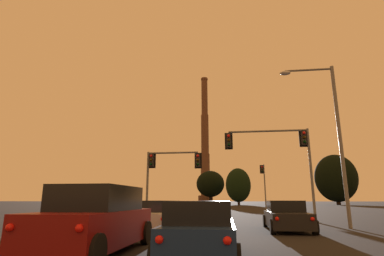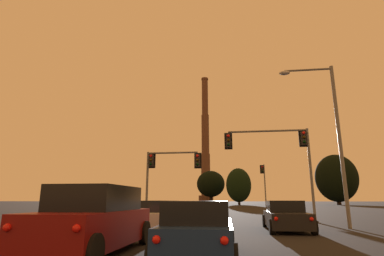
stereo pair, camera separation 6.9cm
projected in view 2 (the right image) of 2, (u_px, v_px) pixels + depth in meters
name	position (u px, v px, depth m)	size (l,w,h in m)	color
suv_left_lane_second	(94.00, 220.00, 8.57)	(2.13, 4.92, 1.86)	maroon
sedan_right_lane_front	(285.00, 216.00, 14.84)	(2.08, 4.74, 1.43)	black
sedan_left_lane_front	(158.00, 216.00, 14.87)	(2.00, 4.71, 1.43)	silver
hatchback_center_lane_second	(199.00, 231.00, 7.78)	(1.97, 4.13, 1.44)	navy
traffic_light_overhead_left	(166.00, 167.00, 23.77)	(4.52, 0.50, 5.23)	slate
traffic_light_overhead_right	(280.00, 150.00, 21.28)	(6.09, 0.50, 6.42)	slate
traffic_light_far_right	(264.00, 180.00, 43.50)	(0.78, 0.50, 6.52)	slate
street_lamp	(330.00, 125.00, 16.85)	(3.10, 0.36, 9.13)	slate
smokestack	(205.00, 152.00, 117.48)	(5.55, 5.55, 50.77)	#523427
treeline_center_left	(239.00, 185.00, 90.19)	(7.51, 6.76, 10.86)	black
treeline_center_right	(336.00, 178.00, 88.27)	(12.02, 10.82, 14.66)	black
treeline_far_left	(211.00, 184.00, 98.26)	(9.15, 8.24, 10.82)	black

